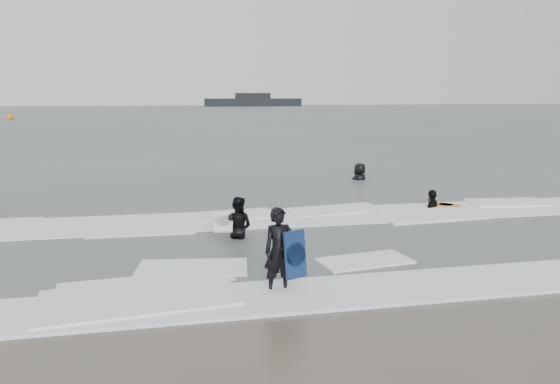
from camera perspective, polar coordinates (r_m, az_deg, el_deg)
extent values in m
plane|color=brown|center=(11.84, 4.63, -9.57)|extent=(320.00, 320.00, 0.00)
plane|color=#47544C|center=(90.85, -9.03, 7.75)|extent=(320.00, 320.00, 0.00)
imported|color=black|center=(11.36, -0.07, -10.40)|extent=(0.70, 0.51, 1.79)
imported|color=black|center=(15.32, -4.42, -4.91)|extent=(1.06, 0.98, 1.75)
imported|color=black|center=(19.94, 15.60, -1.67)|extent=(1.06, 1.08, 1.83)
imported|color=black|center=(25.50, 8.33, 1.18)|extent=(1.15, 1.04, 1.97)
cube|color=white|center=(11.28, 5.45, -10.42)|extent=(30.03, 2.32, 0.07)
cube|color=white|center=(17.44, -0.62, -2.83)|extent=(30.00, 2.60, 0.09)
sphere|color=orange|center=(89.31, -26.39, 6.99)|extent=(1.00, 1.00, 1.00)
cylinder|color=orange|center=(89.28, -26.43, 7.40)|extent=(0.10, 0.10, 1.00)
cube|color=black|center=(160.73, -2.84, 9.35)|extent=(27.89, 4.98, 2.19)
cube|color=black|center=(160.71, -2.85, 10.02)|extent=(9.96, 2.99, 1.59)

